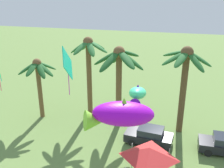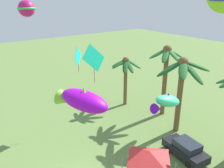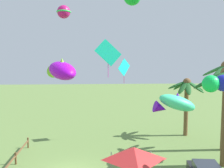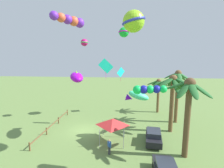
{
  "view_description": "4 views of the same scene",
  "coord_description": "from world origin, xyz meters",
  "px_view_note": "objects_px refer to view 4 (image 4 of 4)",
  "views": [
    {
      "loc": [
        3.55,
        -10.36,
        12.9
      ],
      "look_at": [
        0.57,
        2.66,
        7.61
      ],
      "focal_mm": 42.61,
      "sensor_mm": 36.0,
      "label": 1
    },
    {
      "loc": [
        11.94,
        -5.76,
        12.75
      ],
      "look_at": [
        0.09,
        2.87,
        7.19
      ],
      "focal_mm": 37.68,
      "sensor_mm": 36.0,
      "label": 2
    },
    {
      "loc": [
        17.85,
        1.92,
        8.3
      ],
      "look_at": [
        -0.54,
        2.98,
        6.34
      ],
      "focal_mm": 42.1,
      "sensor_mm": 36.0,
      "label": 3
    },
    {
      "loc": [
        20.36,
        5.7,
        9.69
      ],
      "look_at": [
        -0.57,
        3.75,
        6.3
      ],
      "focal_mm": 26.35,
      "sensor_mm": 36.0,
      "label": 4
    }
  ],
  "objects_px": {
    "parked_car_1": "(154,136)",
    "kite_diamond_6": "(106,66)",
    "kite_ball_8": "(124,32)",
    "kite_fish_2": "(137,96)",
    "kite_fish_7": "(76,77)",
    "palm_tree_3": "(158,87)",
    "festival_tent": "(113,122)",
    "kite_ball_4": "(134,21)",
    "kite_tube_3": "(69,20)",
    "kite_diamond_5": "(121,72)",
    "palm_tree_1": "(173,89)",
    "spectator_0": "(109,147)",
    "kite_ball_1": "(84,43)",
    "palm_tree_0": "(189,99)",
    "kite_tube_0": "(148,89)",
    "palm_tree_2": "(177,84)"
  },
  "relations": [
    {
      "from": "parked_car_1",
      "to": "kite_diamond_6",
      "type": "relative_size",
      "value": 1.4
    },
    {
      "from": "festival_tent",
      "to": "kite_diamond_5",
      "type": "bearing_deg",
      "value": 177.45
    },
    {
      "from": "palm_tree_2",
      "to": "palm_tree_3",
      "type": "distance_m",
      "value": 4.97
    },
    {
      "from": "spectator_0",
      "to": "kite_tube_0",
      "type": "xyz_separation_m",
      "value": [
        2.48,
        3.35,
        6.42
      ]
    },
    {
      "from": "parked_car_1",
      "to": "kite_diamond_5",
      "type": "height_order",
      "value": "kite_diamond_5"
    },
    {
      "from": "kite_ball_4",
      "to": "kite_diamond_5",
      "type": "xyz_separation_m",
      "value": [
        -13.03,
        -1.6,
        -5.64
      ]
    },
    {
      "from": "spectator_0",
      "to": "kite_ball_1",
      "type": "distance_m",
      "value": 15.43
    },
    {
      "from": "kite_diamond_6",
      "to": "festival_tent",
      "type": "bearing_deg",
      "value": 16.07
    },
    {
      "from": "kite_tube_3",
      "to": "kite_ball_4",
      "type": "distance_m",
      "value": 7.94
    },
    {
      "from": "spectator_0",
      "to": "kite_fish_7",
      "type": "relative_size",
      "value": 0.46
    },
    {
      "from": "palm_tree_0",
      "to": "kite_ball_4",
      "type": "bearing_deg",
      "value": -85.85
    },
    {
      "from": "kite_tube_3",
      "to": "kite_ball_4",
      "type": "relative_size",
      "value": 1.49
    },
    {
      "from": "kite_tube_3",
      "to": "kite_diamond_5",
      "type": "relative_size",
      "value": 1.42
    },
    {
      "from": "palm_tree_1",
      "to": "kite_diamond_6",
      "type": "relative_size",
      "value": 2.59
    },
    {
      "from": "kite_fish_7",
      "to": "palm_tree_0",
      "type": "bearing_deg",
      "value": 74.65
    },
    {
      "from": "palm_tree_2",
      "to": "palm_tree_0",
      "type": "bearing_deg",
      "value": -9.93
    },
    {
      "from": "palm_tree_0",
      "to": "kite_tube_3",
      "type": "height_order",
      "value": "kite_tube_3"
    },
    {
      "from": "spectator_0",
      "to": "palm_tree_1",
      "type": "bearing_deg",
      "value": 128.3
    },
    {
      "from": "kite_ball_1",
      "to": "kite_diamond_5",
      "type": "height_order",
      "value": "kite_ball_1"
    },
    {
      "from": "palm_tree_1",
      "to": "festival_tent",
      "type": "height_order",
      "value": "palm_tree_1"
    },
    {
      "from": "parked_car_1",
      "to": "festival_tent",
      "type": "height_order",
      "value": "festival_tent"
    },
    {
      "from": "parked_car_1",
      "to": "kite_diamond_6",
      "type": "height_order",
      "value": "kite_diamond_6"
    },
    {
      "from": "kite_diamond_6",
      "to": "kite_ball_8",
      "type": "relative_size",
      "value": 1.61
    },
    {
      "from": "kite_fish_2",
      "to": "kite_fish_7",
      "type": "xyz_separation_m",
      "value": [
        0.14,
        -7.19,
        2.14
      ]
    },
    {
      "from": "palm_tree_2",
      "to": "kite_ball_8",
      "type": "height_order",
      "value": "kite_ball_8"
    },
    {
      "from": "kite_ball_1",
      "to": "kite_fish_2",
      "type": "height_order",
      "value": "kite_ball_1"
    },
    {
      "from": "palm_tree_3",
      "to": "festival_tent",
      "type": "relative_size",
      "value": 2.11
    },
    {
      "from": "palm_tree_1",
      "to": "palm_tree_3",
      "type": "height_order",
      "value": "palm_tree_1"
    },
    {
      "from": "festival_tent",
      "to": "kite_ball_1",
      "type": "xyz_separation_m",
      "value": [
        -7.15,
        -4.9,
        9.45
      ]
    },
    {
      "from": "kite_diamond_6",
      "to": "kite_ball_4",
      "type": "bearing_deg",
      "value": 25.43
    },
    {
      "from": "palm_tree_1",
      "to": "kite_tube_0",
      "type": "height_order",
      "value": "kite_tube_0"
    },
    {
      "from": "kite_ball_4",
      "to": "kite_fish_7",
      "type": "distance_m",
      "value": 9.16
    },
    {
      "from": "palm_tree_3",
      "to": "spectator_0",
      "type": "distance_m",
      "value": 15.89
    },
    {
      "from": "spectator_0",
      "to": "kite_tube_0",
      "type": "distance_m",
      "value": 7.66
    },
    {
      "from": "palm_tree_3",
      "to": "kite_ball_1",
      "type": "relative_size",
      "value": 4.5
    },
    {
      "from": "palm_tree_2",
      "to": "kite_fish_7",
      "type": "bearing_deg",
      "value": -66.81
    },
    {
      "from": "palm_tree_3",
      "to": "festival_tent",
      "type": "bearing_deg",
      "value": -32.04
    },
    {
      "from": "palm_tree_3",
      "to": "kite_tube_0",
      "type": "distance_m",
      "value": 16.8
    },
    {
      "from": "kite_ball_1",
      "to": "kite_fish_7",
      "type": "bearing_deg",
      "value": 4.84
    },
    {
      "from": "kite_fish_2",
      "to": "kite_ball_8",
      "type": "height_order",
      "value": "kite_ball_8"
    },
    {
      "from": "kite_diamond_5",
      "to": "palm_tree_2",
      "type": "bearing_deg",
      "value": 66.2
    },
    {
      "from": "festival_tent",
      "to": "kite_diamond_6",
      "type": "xyz_separation_m",
      "value": [
        -4.67,
        -1.35,
        6.05
      ]
    },
    {
      "from": "palm_tree_1",
      "to": "kite_fish_7",
      "type": "bearing_deg",
      "value": -78.55
    },
    {
      "from": "kite_ball_8",
      "to": "spectator_0",
      "type": "bearing_deg",
      "value": -5.57
    },
    {
      "from": "palm_tree_0",
      "to": "kite_fish_7",
      "type": "distance_m",
      "value": 12.28
    },
    {
      "from": "kite_ball_4",
      "to": "kite_ball_8",
      "type": "height_order",
      "value": "kite_ball_8"
    },
    {
      "from": "kite_ball_1",
      "to": "kite_diamond_6",
      "type": "bearing_deg",
      "value": 55.16
    },
    {
      "from": "spectator_0",
      "to": "kite_diamond_6",
      "type": "bearing_deg",
      "value": -170.12
    },
    {
      "from": "palm_tree_0",
      "to": "spectator_0",
      "type": "xyz_separation_m",
      "value": [
        0.31,
        -7.47,
        -5.07
      ]
    },
    {
      "from": "palm_tree_2",
      "to": "kite_diamond_5",
      "type": "xyz_separation_m",
      "value": [
        -3.73,
        -8.45,
        1.37
      ]
    }
  ]
}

